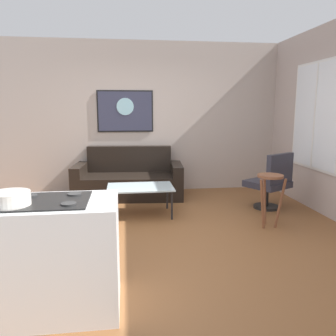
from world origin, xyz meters
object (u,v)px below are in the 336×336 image
object	(u,v)px
coffee_table	(140,189)
wall_painting	(125,111)
bar_stool	(270,187)
mixing_bowl	(10,200)
armchair	(271,181)
couch	(129,181)

from	to	relation	value
coffee_table	wall_painting	world-z (taller)	wall_painting
coffee_table	bar_stool	bearing A→B (deg)	-23.42
mixing_bowl	wall_painting	size ratio (longest dim) A/B	0.27
mixing_bowl	wall_painting	bearing A→B (deg)	77.92
coffee_table	armchair	xyz separation A→B (m)	(2.05, 0.04, 0.05)
couch	bar_stool	xyz separation A→B (m)	(1.84, -1.83, 0.27)
bar_stool	mixing_bowl	size ratio (longest dim) A/B	2.52
couch	wall_painting	xyz separation A→B (m)	(-0.04, 0.42, 1.24)
couch	coffee_table	world-z (taller)	couch
bar_stool	mixing_bowl	distance (m)	3.22
armchair	bar_stool	world-z (taller)	armchair
coffee_table	armchair	bearing A→B (deg)	0.98
couch	coffee_table	distance (m)	1.12
couch	wall_painting	distance (m)	1.31
couch	coffee_table	xyz separation A→B (m)	(0.16, -1.10, 0.11)
armchair	bar_stool	xyz separation A→B (m)	(-0.37, -0.76, 0.11)
armchair	mixing_bowl	world-z (taller)	mixing_bowl
couch	mixing_bowl	world-z (taller)	mixing_bowl
bar_stool	wall_painting	distance (m)	3.08
couch	wall_painting	world-z (taller)	wall_painting
coffee_table	couch	bearing A→B (deg)	98.06
armchair	bar_stool	distance (m)	0.86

